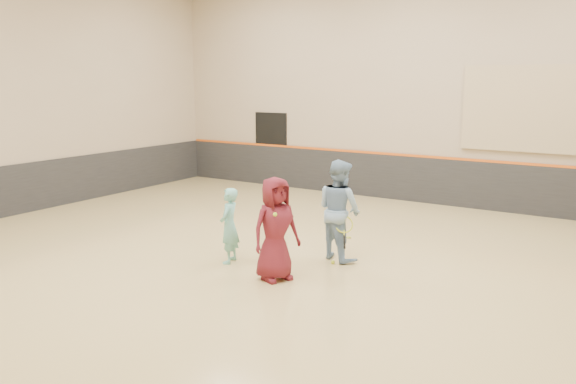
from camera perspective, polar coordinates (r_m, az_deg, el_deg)
The scene contains 14 objects.
room at distance 9.74m, azimuth 0.69°, elevation -2.57°, with size 15.04×12.04×6.22m.
wainscot_back at distance 15.10m, azimuth 12.60°, elevation 1.29°, with size 14.90×0.04×1.20m, color #232326.
wainscot_left at distance 15.01m, azimuth -24.43°, elevation 0.49°, with size 0.04×11.90×1.20m, color #232326.
accent_stripe at distance 14.99m, azimuth 12.69°, elevation 3.62°, with size 14.90×0.03×0.06m, color #D85914.
acoustic_panel at distance 14.20m, azimuth 23.69°, elevation 7.73°, with size 3.20×0.08×2.00m, color tan.
doorway at distance 17.04m, azimuth -1.73°, elevation 4.37°, with size 1.10×0.05×2.20m, color black.
girl at distance 9.82m, azimuth -5.99°, elevation -3.42°, with size 0.48×0.32×1.33m, color #6FC1B8.
instructor at distance 9.96m, azimuth 5.23°, elevation -1.81°, with size 0.87×0.68×1.79m, color #7FA1C4.
young_man at distance 8.90m, azimuth -1.28°, elevation -3.76°, with size 0.82×0.53×1.67m, color maroon.
held_racket at distance 9.77m, azimuth 5.70°, elevation -3.29°, with size 0.43×0.43×0.62m, color gold, non-canonical shape.
spare_racket at distance 11.49m, azimuth 5.74°, elevation -4.33°, with size 0.62×0.62×0.13m, color #A7BE29, non-canonical shape.
ball_under_racket at distance 9.87m, azimuth 4.58°, elevation -7.12°, with size 0.07×0.07×0.07m, color #B5C62E.
ball_in_hand at distance 8.61m, azimuth -1.33°, elevation -2.29°, with size 0.07×0.07×0.07m, color #C3E435.
ball_beside_spare at distance 13.21m, azimuth 5.48°, elevation -2.40°, with size 0.07×0.07×0.07m, color #E5EE37.
Camera 1 is at (4.93, -8.07, 3.14)m, focal length 35.00 mm.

